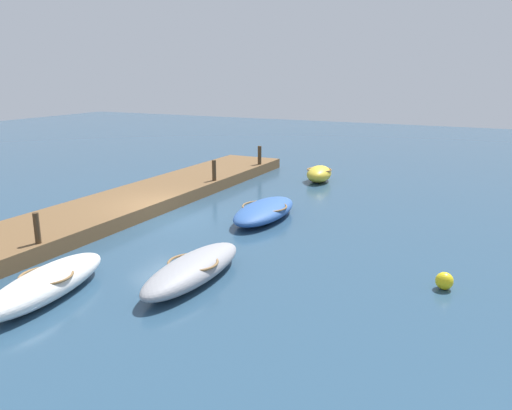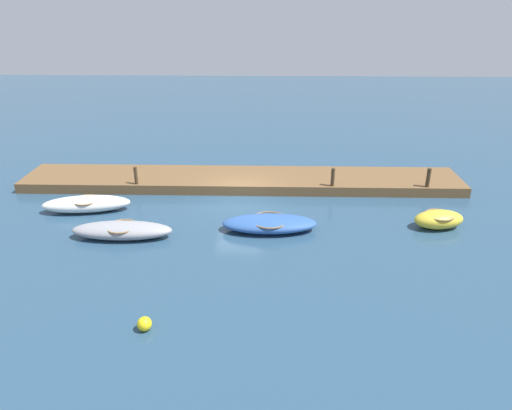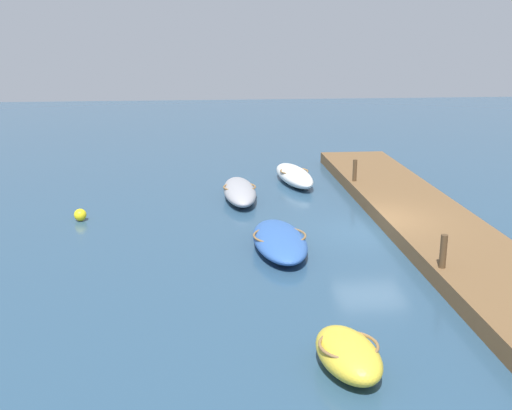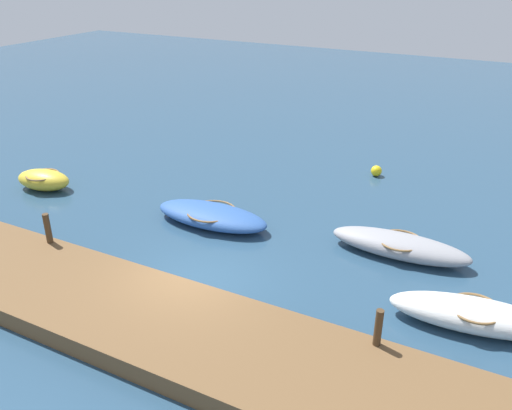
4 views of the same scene
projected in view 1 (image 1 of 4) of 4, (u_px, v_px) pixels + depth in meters
ground_plane at (166, 218)px, 20.32m from camera, size 84.00×84.00×0.00m
dock_platform at (123, 205)px, 21.15m from camera, size 24.17×3.39×0.54m
dinghy_yellow at (319, 174)px, 26.93m from camera, size 2.46×1.58×0.82m
motorboat_blue at (265, 211)px, 20.05m from camera, size 4.31×1.81×0.67m
rowboat_white at (47, 283)px, 13.03m from camera, size 4.37×1.86×0.79m
rowboat_grey at (193, 269)px, 14.07m from camera, size 4.40×1.43×0.72m
mooring_post_west at (260, 155)px, 28.88m from camera, size 0.21×0.21×1.02m
mooring_post_mid_west at (214, 170)px, 24.57m from camera, size 0.20×0.20×0.98m
mooring_post_mid_east at (37, 228)px, 15.53m from camera, size 0.18×0.18×0.96m
marker_buoy at (444, 281)px, 13.59m from camera, size 0.47×0.47×0.47m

